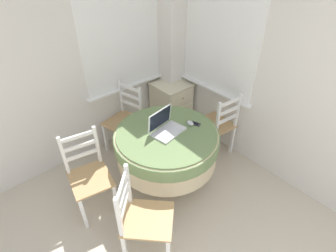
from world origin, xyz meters
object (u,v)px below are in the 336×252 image
object	(u,v)px
laptop	(166,127)
dining_chair_camera_near	(143,219)
dining_chair_near_back_window	(125,120)
cell_phone	(195,124)
dining_chair_left_flank	(89,176)
round_dining_table	(167,144)
dining_chair_near_right_window	(217,125)
corner_cabinet	(171,105)
computer_mouse	(190,123)

from	to	relation	value
laptop	dining_chair_camera_near	size ratio (longest dim) A/B	0.42
dining_chair_near_back_window	cell_phone	bearing A→B (deg)	-71.59
cell_phone	laptop	bearing A→B (deg)	159.71
laptop	dining_chair_near_back_window	size ratio (longest dim) A/B	0.42
cell_phone	dining_chair_left_flank	world-z (taller)	dining_chair_left_flank
round_dining_table	dining_chair_camera_near	bearing A→B (deg)	-144.71
round_dining_table	dining_chair_near_right_window	size ratio (longest dim) A/B	1.23
dining_chair_camera_near	dining_chair_left_flank	size ratio (longest dim) A/B	1.00
laptop	dining_chair_near_right_window	world-z (taller)	laptop
corner_cabinet	dining_chair_near_back_window	bearing A→B (deg)	178.87
computer_mouse	dining_chair_camera_near	xyz separation A→B (m)	(-0.98, -0.43, -0.32)
computer_mouse	corner_cabinet	distance (m)	1.13
round_dining_table	dining_chair_left_flank	xyz separation A→B (m)	(-0.81, 0.26, -0.14)
round_dining_table	laptop	size ratio (longest dim) A/B	2.96
cell_phone	dining_chair_near_right_window	distance (m)	0.60
dining_chair_left_flank	dining_chair_near_back_window	bearing A→B (deg)	35.79
cell_phone	dining_chair_camera_near	xyz separation A→B (m)	(-1.03, -0.40, -0.31)
computer_mouse	dining_chair_left_flank	size ratio (longest dim) A/B	0.10
round_dining_table	dining_chair_camera_near	distance (m)	0.86
round_dining_table	laptop	xyz separation A→B (m)	(0.01, 0.02, 0.22)
round_dining_table	dining_chair_near_back_window	xyz separation A→B (m)	(0.01, 0.86, -0.14)
dining_chair_camera_near	round_dining_table	bearing A→B (deg)	35.29
laptop	dining_chair_near_back_window	distance (m)	0.90
computer_mouse	cell_phone	bearing A→B (deg)	-28.60
dining_chair_near_right_window	dining_chair_left_flank	world-z (taller)	same
laptop	dining_chair_near_right_window	size ratio (longest dim) A/B	0.42
round_dining_table	dining_chair_near_back_window	distance (m)	0.87
computer_mouse	dining_chair_camera_near	distance (m)	1.11
dining_chair_near_right_window	dining_chair_camera_near	size ratio (longest dim) A/B	1.00
cell_phone	dining_chair_near_back_window	bearing A→B (deg)	108.41
dining_chair_camera_near	corner_cabinet	distance (m)	2.02
dining_chair_near_back_window	corner_cabinet	bearing A→B (deg)	-1.13
round_dining_table	dining_chair_left_flank	world-z (taller)	dining_chair_left_flank
cell_phone	corner_cabinet	size ratio (longest dim) A/B	0.17
dining_chair_near_right_window	dining_chair_camera_near	bearing A→B (deg)	-162.93
dining_chair_near_right_window	dining_chair_near_back_window	bearing A→B (deg)	133.31
round_dining_table	dining_chair_near_right_window	world-z (taller)	dining_chair_near_right_window
laptop	dining_chair_left_flank	size ratio (longest dim) A/B	0.42
laptop	computer_mouse	world-z (taller)	laptop
dining_chair_near_back_window	laptop	bearing A→B (deg)	-90.47
computer_mouse	dining_chair_near_back_window	size ratio (longest dim) A/B	0.10
laptop	dining_chair_near_back_window	bearing A→B (deg)	89.53
laptop	dining_chair_near_back_window	world-z (taller)	laptop
dining_chair_left_flank	corner_cabinet	world-z (taller)	dining_chair_left_flank
computer_mouse	dining_chair_near_right_window	bearing A→B (deg)	4.72
round_dining_table	computer_mouse	xyz separation A→B (m)	(0.28, -0.07, 0.19)
dining_chair_near_right_window	cell_phone	bearing A→B (deg)	-171.66
cell_phone	corner_cabinet	xyz separation A→B (m)	(0.48, 0.94, -0.39)
dining_chair_left_flank	corner_cabinet	bearing A→B (deg)	19.61
laptop	computer_mouse	distance (m)	0.29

